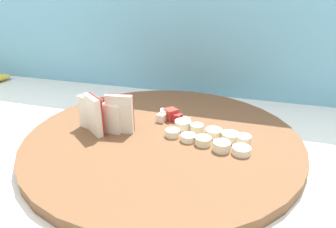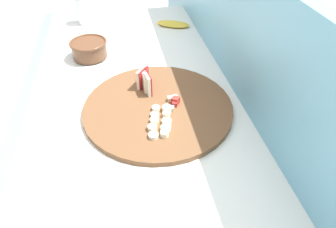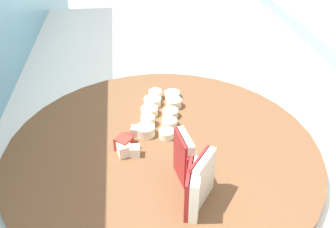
{
  "view_description": "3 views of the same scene",
  "coord_description": "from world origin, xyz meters",
  "views": [
    {
      "loc": [
        0.19,
        -0.32,
        1.11
      ],
      "look_at": [
        0.07,
        0.07,
        0.93
      ],
      "focal_mm": 30.03,
      "sensor_mm": 36.0,
      "label": 1
    },
    {
      "loc": [
        0.76,
        -0.01,
        1.46
      ],
      "look_at": [
        0.1,
        0.11,
        0.9
      ],
      "focal_mm": 31.87,
      "sensor_mm": 36.0,
      "label": 2
    },
    {
      "loc": [
        -0.36,
        0.13,
        1.23
      ],
      "look_at": [
        0.1,
        0.07,
        0.92
      ],
      "focal_mm": 38.9,
      "sensor_mm": 36.0,
      "label": 3
    }
  ],
  "objects": [
    {
      "name": "apple_dice_pile",
      "position": [
        0.06,
        0.14,
        0.9
      ],
      "size": [
        0.06,
        0.04,
        0.02
      ],
      "color": "#EFE5CC",
      "rests_on": "cutting_board"
    },
    {
      "name": "apple_wedge_fan",
      "position": [
        -0.04,
        0.06,
        0.92
      ],
      "size": [
        0.1,
        0.05,
        0.07
      ],
      "color": "#A32323",
      "rests_on": "cutting_board"
    },
    {
      "name": "banana_slice_rows",
      "position": [
        0.14,
        0.08,
        0.9
      ],
      "size": [
        0.14,
        0.08,
        0.02
      ],
      "color": "#F4EAC6",
      "rests_on": "cutting_board"
    },
    {
      "name": "cutting_board",
      "position": [
        0.06,
        0.09,
        0.89
      ],
      "size": [
        0.46,
        0.46,
        0.02
      ],
      "primitive_type": "cylinder",
      "color": "brown",
      "rests_on": "tiled_countertop"
    }
  ]
}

